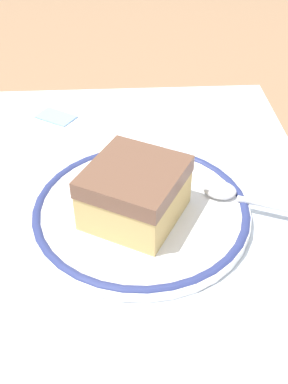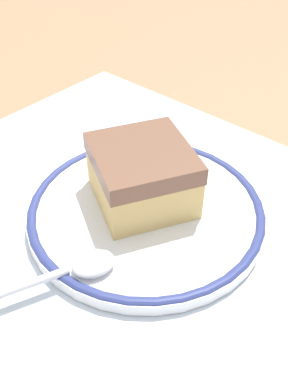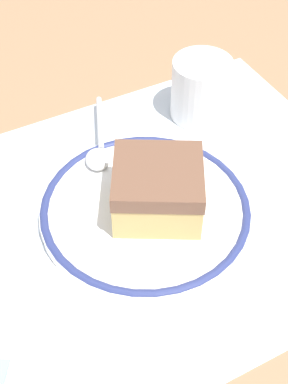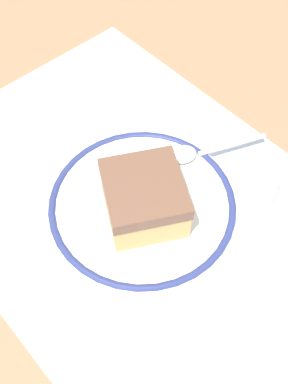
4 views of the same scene
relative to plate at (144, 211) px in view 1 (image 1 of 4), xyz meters
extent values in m
plane|color=#9E7551|center=(-0.02, 0.00, -0.01)|extent=(2.40, 2.40, 0.00)
cube|color=silver|center=(-0.02, 0.00, -0.01)|extent=(0.53, 0.39, 0.00)
cylinder|color=white|center=(0.00, 0.00, 0.00)|extent=(0.22, 0.22, 0.01)
torus|color=navy|center=(0.00, 0.00, 0.00)|extent=(0.22, 0.22, 0.01)
cube|color=#DBB76B|center=(0.01, -0.01, 0.02)|extent=(0.12, 0.11, 0.04)
cube|color=brown|center=(0.01, -0.01, 0.05)|extent=(0.12, 0.12, 0.02)
ellipsoid|color=silver|center=(-0.01, 0.08, 0.01)|extent=(0.04, 0.04, 0.01)
cylinder|color=silver|center=(0.01, 0.14, 0.01)|extent=(0.04, 0.09, 0.01)
cube|color=white|center=(-0.16, -0.03, -0.01)|extent=(0.14, 0.15, 0.00)
cube|color=#8CB2E0|center=(-0.20, -0.11, 0.00)|extent=(0.05, 0.06, 0.01)
camera|label=1|loc=(0.36, -0.02, 0.32)|focal=44.12mm
camera|label=2|loc=(-0.20, 0.22, 0.28)|focal=40.97mm
camera|label=3|loc=(-0.18, -0.34, 0.44)|focal=52.30mm
camera|label=4|loc=(0.21, -0.19, 0.45)|focal=43.08mm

